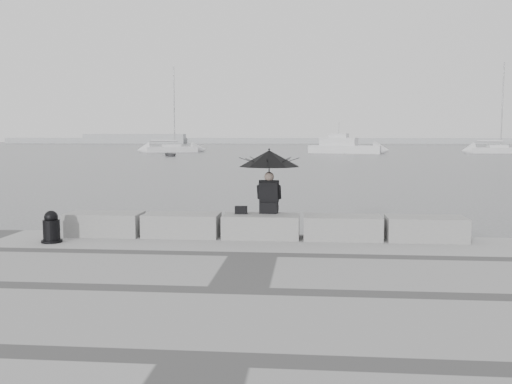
# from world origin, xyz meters

# --- Properties ---
(ground) EXTENTS (360.00, 360.00, 0.00)m
(ground) POSITION_xyz_m (0.00, 0.00, 0.00)
(ground) COLOR #414346
(ground) RESTS_ON ground
(promenade) EXTENTS (34.00, 14.00, 0.50)m
(promenade) POSITION_xyz_m (0.00, -7.00, 0.25)
(promenade) COLOR gray
(promenade) RESTS_ON ground
(stone_block_far_left) EXTENTS (1.60, 0.80, 0.50)m
(stone_block_far_left) POSITION_xyz_m (-3.40, -0.45, 0.75)
(stone_block_far_left) COLOR gray
(stone_block_far_left) RESTS_ON promenade
(stone_block_left) EXTENTS (1.60, 0.80, 0.50)m
(stone_block_left) POSITION_xyz_m (-1.70, -0.45, 0.75)
(stone_block_left) COLOR gray
(stone_block_left) RESTS_ON promenade
(stone_block_centre) EXTENTS (1.60, 0.80, 0.50)m
(stone_block_centre) POSITION_xyz_m (0.00, -0.45, 0.75)
(stone_block_centre) COLOR gray
(stone_block_centre) RESTS_ON promenade
(stone_block_right) EXTENTS (1.60, 0.80, 0.50)m
(stone_block_right) POSITION_xyz_m (1.70, -0.45, 0.75)
(stone_block_right) COLOR gray
(stone_block_right) RESTS_ON promenade
(stone_block_far_right) EXTENTS (1.60, 0.80, 0.50)m
(stone_block_far_right) POSITION_xyz_m (3.40, -0.45, 0.75)
(stone_block_far_right) COLOR gray
(stone_block_far_right) RESTS_ON promenade
(seated_person) EXTENTS (1.33, 1.33, 1.39)m
(seated_person) POSITION_xyz_m (0.15, -0.16, 2.04)
(seated_person) COLOR black
(seated_person) RESTS_ON stone_block_centre
(bag) EXTENTS (0.26, 0.15, 0.16)m
(bag) POSITION_xyz_m (-0.44, -0.35, 1.08)
(bag) COLOR black
(bag) RESTS_ON stone_block_centre
(mooring_bollard) EXTENTS (0.42, 0.42, 0.66)m
(mooring_bollard) POSITION_xyz_m (-4.18, -1.35, 0.78)
(mooring_bollard) COLOR black
(mooring_bollard) RESTS_ON promenade
(distant_landmass) EXTENTS (180.00, 8.00, 2.80)m
(distant_landmass) POSITION_xyz_m (-8.14, 154.51, 0.90)
(distant_landmass) COLOR #A2A5A8
(distant_landmass) RESTS_ON ground
(sailboat_left) EXTENTS (7.92, 5.07, 12.90)m
(sailboat_left) POSITION_xyz_m (-19.56, 72.24, 0.53)
(sailboat_left) COLOR silver
(sailboat_left) RESTS_ON ground
(sailboat_right) EXTENTS (7.32, 2.42, 12.90)m
(sailboat_right) POSITION_xyz_m (27.84, 71.94, 0.53)
(sailboat_right) COLOR silver
(sailboat_right) RESTS_ON ground
(motor_cruiser) EXTENTS (10.65, 5.93, 4.50)m
(motor_cruiser) POSITION_xyz_m (6.27, 69.76, 0.89)
(motor_cruiser) COLOR silver
(motor_cruiser) RESTS_ON ground
(dinghy) EXTENTS (3.07, 2.53, 0.48)m
(dinghy) POSITION_xyz_m (-15.98, 56.94, 0.24)
(dinghy) COLOR gray
(dinghy) RESTS_ON ground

